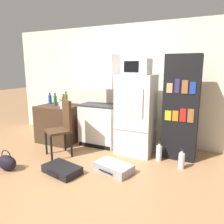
% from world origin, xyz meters
% --- Properties ---
extents(ground_plane, '(24.00, 24.00, 0.00)m').
position_xyz_m(ground_plane, '(0.00, 0.00, 0.00)').
color(ground_plane, '#A3754C').
extents(wall_back, '(6.40, 0.10, 2.49)m').
position_xyz_m(wall_back, '(0.20, 2.00, 1.25)').
color(wall_back, silver).
rests_on(wall_back, ground_plane).
extents(side_table, '(0.82, 0.74, 0.80)m').
position_xyz_m(side_table, '(-1.29, 1.23, 0.40)').
color(side_table, '#422D1E').
rests_on(side_table, ground_plane).
extents(kitchen_hutch, '(0.78, 0.46, 1.85)m').
position_xyz_m(kitchen_hutch, '(-0.39, 1.38, 0.86)').
color(kitchen_hutch, silver).
rests_on(kitchen_hutch, ground_plane).
extents(refrigerator, '(0.66, 0.60, 1.48)m').
position_xyz_m(refrigerator, '(0.44, 1.31, 0.74)').
color(refrigerator, silver).
rests_on(refrigerator, ground_plane).
extents(microwave, '(0.46, 0.38, 0.28)m').
position_xyz_m(microwave, '(0.44, 1.31, 1.62)').
color(microwave, silver).
rests_on(microwave, refrigerator).
extents(bookshelf, '(0.58, 0.35, 1.83)m').
position_xyz_m(bookshelf, '(1.22, 1.43, 0.91)').
color(bookshelf, black).
rests_on(bookshelf, ground_plane).
extents(bottle_clear_short, '(0.06, 0.06, 0.15)m').
position_xyz_m(bottle_clear_short, '(-1.20, 1.16, 0.86)').
color(bottle_clear_short, silver).
rests_on(bottle_clear_short, side_table).
extents(bottle_milk_white, '(0.07, 0.07, 0.17)m').
position_xyz_m(bottle_milk_white, '(-0.99, 0.95, 0.87)').
color(bottle_milk_white, white).
rests_on(bottle_milk_white, side_table).
extents(bottle_amber_beer, '(0.09, 0.09, 0.21)m').
position_xyz_m(bottle_amber_beer, '(-1.34, 1.45, 0.89)').
color(bottle_amber_beer, brown).
rests_on(bottle_amber_beer, side_table).
extents(bottle_olive_oil, '(0.07, 0.07, 0.30)m').
position_xyz_m(bottle_olive_oil, '(-1.15, 1.29, 0.92)').
color(bottle_olive_oil, '#566619').
rests_on(bottle_olive_oil, side_table).
extents(bottle_blue_soda, '(0.07, 0.07, 0.25)m').
position_xyz_m(bottle_blue_soda, '(-1.61, 1.31, 0.91)').
color(bottle_blue_soda, '#1E47A3').
rests_on(bottle_blue_soda, side_table).
extents(bottle_green_tall, '(0.07, 0.07, 0.27)m').
position_xyz_m(bottle_green_tall, '(-1.35, 1.19, 0.91)').
color(bottle_green_tall, '#1E6028').
rests_on(bottle_green_tall, side_table).
extents(chair, '(0.56, 0.56, 1.03)m').
position_xyz_m(chair, '(-0.73, 0.62, 0.60)').
color(chair, black).
rests_on(chair, ground_plane).
extents(suitcase_large_flat, '(0.64, 0.46, 0.12)m').
position_xyz_m(suitcase_large_flat, '(-0.29, 0.01, 0.06)').
color(suitcase_large_flat, black).
rests_on(suitcase_large_flat, ground_plane).
extents(suitcase_small_flat, '(0.66, 0.48, 0.13)m').
position_xyz_m(suitcase_small_flat, '(0.40, 0.41, 0.07)').
color(suitcase_small_flat, '#99999E').
rests_on(suitcase_small_flat, ground_plane).
extents(handbag, '(0.36, 0.20, 0.33)m').
position_xyz_m(handbag, '(-1.16, -0.28, 0.12)').
color(handbag, black).
rests_on(handbag, ground_plane).
extents(water_bottle_front, '(0.10, 0.10, 0.33)m').
position_xyz_m(water_bottle_front, '(1.34, 0.98, 0.14)').
color(water_bottle_front, silver).
rests_on(water_bottle_front, ground_plane).
extents(water_bottle_middle, '(0.10, 0.10, 0.34)m').
position_xyz_m(water_bottle_middle, '(0.94, 1.13, 0.14)').
color(water_bottle_middle, silver).
rests_on(water_bottle_middle, ground_plane).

